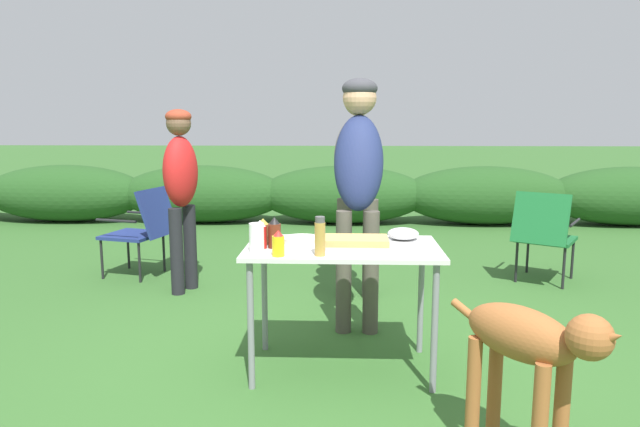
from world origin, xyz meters
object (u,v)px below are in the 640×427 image
at_px(standing_person_in_dark_puffer, 358,168).
at_px(dog, 529,349).
at_px(folding_table, 343,259).
at_px(beer_bottle, 263,232).
at_px(food_tray, 356,242).
at_px(camp_chair_green_behind_table, 142,227).
at_px(camp_chair_near_hedge, 544,232).
at_px(plate_stack, 302,240).
at_px(mustard_bottle, 278,244).
at_px(mixing_bowl, 403,234).
at_px(paper_cup_stack, 257,238).
at_px(spice_jar, 320,237).
at_px(standing_person_in_red_jacket, 181,181).
at_px(bbq_sauce_bottle, 275,233).
at_px(standing_person_with_beanie, 359,169).
at_px(ketchup_bottle, 260,235).

bearing_deg(standing_person_in_dark_puffer, dog, -67.24).
distance_m(folding_table, beer_bottle, 0.48).
relative_size(food_tray, standing_person_in_dark_puffer, 0.24).
xyz_separation_m(camp_chair_green_behind_table, camp_chair_near_hedge, (3.65, -0.09, 0.00)).
bearing_deg(folding_table, camp_chair_near_hedge, 46.24).
distance_m(plate_stack, mustard_bottle, 0.38).
relative_size(folding_table, camp_chair_near_hedge, 1.32).
bearing_deg(mixing_bowl, folding_table, -151.39).
relative_size(paper_cup_stack, spice_jar, 0.76).
distance_m(standing_person_in_red_jacket, camp_chair_near_hedge, 3.19).
bearing_deg(mustard_bottle, beer_bottle, 112.63).
height_order(folding_table, paper_cup_stack, paper_cup_stack).
xyz_separation_m(food_tray, dog, (0.69, -0.91, -0.24)).
bearing_deg(camp_chair_green_behind_table, bbq_sauce_bottle, -129.16).
relative_size(folding_table, camp_chair_green_behind_table, 1.32).
bearing_deg(food_tray, spice_jar, -131.99).
bearing_deg(mustard_bottle, folding_table, 37.22).
bearing_deg(paper_cup_stack, standing_person_with_beanie, 57.74).
height_order(paper_cup_stack, standing_person_with_beanie, standing_person_with_beanie).
height_order(ketchup_bottle, camp_chair_green_behind_table, ketchup_bottle).
xyz_separation_m(spice_jar, standing_person_in_dark_puffer, (0.24, 1.64, 0.22)).
relative_size(ketchup_bottle, camp_chair_green_behind_table, 0.19).
bearing_deg(food_tray, standing_person_in_red_jacket, 133.08).
relative_size(beer_bottle, bbq_sauce_bottle, 0.86).
relative_size(mixing_bowl, beer_bottle, 1.25).
bearing_deg(paper_cup_stack, camp_chair_near_hedge, 42.22).
distance_m(mixing_bowl, ketchup_bottle, 0.87).
bearing_deg(camp_chair_near_hedge, folding_table, -102.57).
distance_m(folding_table, mustard_bottle, 0.45).
bearing_deg(standing_person_in_dark_puffer, food_tray, -84.42).
distance_m(plate_stack, bbq_sauce_bottle, 0.23).
height_order(food_tray, plate_stack, food_tray).
bearing_deg(food_tray, bbq_sauce_bottle, -175.39).
bearing_deg(folding_table, standing_person_in_red_jacket, 131.94).
distance_m(plate_stack, spice_jar, 0.37).
height_order(mixing_bowl, beer_bottle, beer_bottle).
xyz_separation_m(dog, camp_chair_green_behind_table, (-2.63, 2.89, -0.06)).
relative_size(food_tray, camp_chair_green_behind_table, 0.49).
distance_m(mustard_bottle, camp_chair_green_behind_table, 2.71).
bearing_deg(plate_stack, mustard_bottle, -105.19).
xyz_separation_m(plate_stack, camp_chair_green_behind_table, (-1.62, 1.86, -0.29)).
distance_m(mixing_bowl, paper_cup_stack, 0.91).
height_order(dog, camp_chair_near_hedge, camp_chair_near_hedge).
bearing_deg(dog, food_tray, -90.00).
bearing_deg(mixing_bowl, standing_person_in_dark_puffer, 101.48).
bearing_deg(folding_table, paper_cup_stack, -159.13).
bearing_deg(standing_person_in_red_jacket, mixing_bowl, -106.93).
distance_m(folding_table, dog, 1.21).
xyz_separation_m(beer_bottle, camp_chair_green_behind_table, (-1.40, 1.93, -0.34)).
height_order(standing_person_in_dark_puffer, camp_chair_green_behind_table, standing_person_in_dark_puffer).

